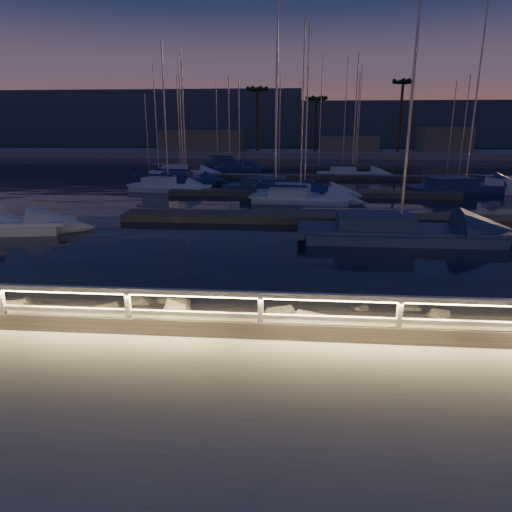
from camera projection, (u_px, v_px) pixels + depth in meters
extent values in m
plane|color=#AEA99D|center=(351.00, 340.00, 10.05)|extent=(400.00, 400.00, 0.00)
cube|color=#AEA99D|center=(367.00, 412.00, 7.68)|extent=(240.00, 5.00, 0.20)
cube|color=slate|center=(343.00, 324.00, 11.57)|extent=(240.00, 3.45, 1.29)
plane|color=black|center=(302.00, 155.00, 86.89)|extent=(320.00, 320.00, 0.00)
plane|color=black|center=(348.00, 388.00, 10.38)|extent=(400.00, 400.00, 0.00)
cube|color=silver|center=(3.00, 307.00, 10.56)|extent=(0.11, 0.11, 1.00)
cube|color=silver|center=(129.00, 311.00, 10.32)|extent=(0.11, 0.11, 1.00)
cube|color=silver|center=(260.00, 316.00, 10.08)|extent=(0.11, 0.11, 1.00)
cube|color=silver|center=(399.00, 320.00, 9.83)|extent=(0.11, 0.11, 1.00)
cube|color=silver|center=(353.00, 297.00, 9.78)|extent=(44.00, 0.12, 0.12)
cube|color=silver|center=(352.00, 319.00, 9.91)|extent=(44.00, 0.09, 0.09)
cube|color=#FEE072|center=(353.00, 301.00, 9.78)|extent=(44.00, 0.04, 0.03)
sphere|color=slate|center=(298.00, 312.00, 12.64)|extent=(0.86, 0.86, 0.86)
sphere|color=slate|center=(180.00, 319.00, 11.47)|extent=(0.76, 0.76, 0.76)
sphere|color=slate|center=(141.00, 311.00, 12.34)|extent=(0.80, 0.80, 0.80)
cube|color=#635B52|center=(318.00, 218.00, 25.49)|extent=(22.00, 2.00, 0.40)
cube|color=#635B52|center=(312.00, 193.00, 35.08)|extent=(22.00, 2.00, 0.40)
cube|color=#635B52|center=(308.00, 177.00, 46.58)|extent=(22.00, 2.00, 0.40)
cube|color=#635B52|center=(306.00, 167.00, 58.08)|extent=(22.00, 2.00, 0.40)
cube|color=#AEA99D|center=(303.00, 154.00, 81.03)|extent=(160.00, 14.00, 1.20)
cube|color=gray|center=(203.00, 142.00, 81.95)|extent=(14.00, 8.00, 4.00)
cube|color=gray|center=(348.00, 146.00, 80.93)|extent=(10.00, 6.00, 3.00)
cube|color=gray|center=(443.00, 141.00, 78.45)|extent=(8.00, 7.00, 4.60)
cylinder|color=#483521|center=(257.00, 120.00, 78.17)|extent=(0.44, 0.44, 10.50)
cylinder|color=#483521|center=(315.00, 124.00, 78.52)|extent=(0.44, 0.44, 9.00)
cylinder|color=#483521|center=(400.00, 117.00, 76.08)|extent=(0.44, 0.44, 11.50)
cube|color=#3B495C|center=(301.00, 129.00, 133.56)|extent=(220.00, 30.00, 14.00)
cube|color=#3B495C|center=(115.00, 122.00, 147.48)|extent=(120.00, 25.00, 18.00)
cube|color=silver|center=(300.00, 201.00, 31.61)|extent=(6.68, 2.78, 0.47)
cube|color=silver|center=(300.00, 197.00, 31.53)|extent=(7.19, 2.51, 0.13)
cube|color=silver|center=(287.00, 192.00, 31.60)|extent=(2.67, 1.86, 0.55)
cylinder|color=#B5B5BA|center=(303.00, 110.00, 29.96)|extent=(0.10, 0.10, 11.29)
cylinder|color=#B5B5BA|center=(281.00, 186.00, 31.56)|extent=(4.05, 0.46, 0.07)
cube|color=navy|center=(399.00, 237.00, 21.38)|extent=(8.77, 2.94, 0.59)
cube|color=navy|center=(400.00, 229.00, 21.28)|extent=(9.50, 2.50, 0.16)
cube|color=navy|center=(374.00, 221.00, 21.27)|extent=(3.41, 2.20, 0.69)
cylinder|color=#B5B5BA|center=(416.00, 50.00, 19.17)|extent=(0.13, 0.13, 15.22)
cylinder|color=#B5B5BA|center=(362.00, 209.00, 21.18)|extent=(5.48, 0.09, 0.09)
cube|color=silver|center=(169.00, 190.00, 37.35)|extent=(6.56, 3.29, 0.53)
cube|color=silver|center=(169.00, 186.00, 37.26)|extent=(7.01, 3.09, 0.15)
cube|color=silver|center=(159.00, 181.00, 37.40)|extent=(2.70, 2.02, 0.63)
cylinder|color=#B5B5BA|center=(165.00, 115.00, 35.74)|extent=(0.12, 0.12, 10.89)
cylinder|color=#B5B5BA|center=(154.00, 175.00, 37.38)|extent=(3.86, 0.85, 0.08)
cube|color=silver|center=(304.00, 196.00, 33.95)|extent=(6.72, 2.74, 0.51)
cube|color=silver|center=(305.00, 192.00, 33.86)|extent=(7.24, 2.46, 0.14)
cube|color=silver|center=(292.00, 187.00, 33.77)|extent=(2.68, 1.85, 0.60)
cylinder|color=#B5B5BA|center=(307.00, 110.00, 32.28)|extent=(0.11, 0.11, 11.39)
cylinder|color=#B5B5BA|center=(286.00, 181.00, 33.65)|extent=(4.09, 0.42, 0.07)
cube|color=navy|center=(276.00, 192.00, 35.81)|extent=(8.46, 5.59, 0.58)
cube|color=navy|center=(276.00, 188.00, 35.71)|extent=(8.92, 5.48, 0.16)
cube|color=navy|center=(263.00, 182.00, 36.11)|extent=(3.67, 3.07, 0.69)
cylinder|color=#B5B5BA|center=(277.00, 92.00, 33.77)|extent=(0.13, 0.13, 13.97)
cylinder|color=#B5B5BA|center=(257.00, 175.00, 36.21)|extent=(4.67, 2.03, 0.08)
cube|color=silver|center=(506.00, 182.00, 36.62)|extent=(3.60, 3.04, 0.62)
cylinder|color=#B5B5BA|center=(499.00, 176.00, 36.74)|extent=(4.53, 2.07, 0.08)
cube|color=navy|center=(240.00, 170.00, 54.34)|extent=(5.67, 1.96, 0.48)
cube|color=navy|center=(240.00, 167.00, 54.25)|extent=(6.14, 1.68, 0.13)
cube|color=navy|center=(233.00, 165.00, 54.24)|extent=(2.21, 1.44, 0.57)
cylinder|color=#B5B5BA|center=(239.00, 124.00, 52.89)|extent=(0.10, 0.10, 9.80)
cylinder|color=#B5B5BA|center=(230.00, 161.00, 54.16)|extent=(3.53, 0.12, 0.07)
cube|color=navy|center=(186.00, 182.00, 42.37)|extent=(6.71, 3.22, 0.50)
cube|color=navy|center=(186.00, 179.00, 42.28)|extent=(7.18, 2.99, 0.14)
cube|color=navy|center=(177.00, 175.00, 42.41)|extent=(2.74, 2.01, 0.59)
cylinder|color=#B5B5BA|center=(184.00, 115.00, 40.73)|extent=(0.11, 0.11, 11.17)
cylinder|color=#B5B5BA|center=(173.00, 170.00, 42.39)|extent=(3.97, 0.76, 0.07)
cube|color=silver|center=(352.00, 176.00, 47.87)|extent=(6.75, 2.29, 0.48)
cube|color=silver|center=(352.00, 173.00, 47.79)|extent=(7.30, 1.96, 0.13)
cube|color=silver|center=(343.00, 170.00, 47.79)|extent=(2.63, 1.70, 0.57)
cylinder|color=#B5B5BA|center=(355.00, 114.00, 46.17)|extent=(0.11, 0.11, 11.68)
cylinder|color=#B5B5BA|center=(339.00, 166.00, 47.71)|extent=(4.21, 0.10, 0.07)
cube|color=navy|center=(465.00, 191.00, 36.67)|extent=(9.28, 5.06, 0.59)
cube|color=navy|center=(465.00, 186.00, 36.56)|extent=(9.88, 4.82, 0.16)
cube|color=navy|center=(452.00, 182.00, 36.26)|extent=(3.87, 3.00, 0.70)
cylinder|color=#B5B5BA|center=(478.00, 83.00, 34.44)|extent=(0.13, 0.13, 15.32)
cylinder|color=#B5B5BA|center=(445.00, 175.00, 36.02)|extent=(5.36, 1.47, 0.09)
cube|color=navy|center=(230.00, 165.00, 60.92)|extent=(6.56, 3.69, 0.53)
cube|color=navy|center=(230.00, 163.00, 60.83)|extent=(6.97, 3.53, 0.14)
cube|color=navy|center=(224.00, 160.00, 61.03)|extent=(2.75, 2.15, 0.62)
cylinder|color=#B5B5BA|center=(229.00, 120.00, 59.32)|extent=(0.12, 0.12, 10.81)
cylinder|color=#B5B5BA|center=(221.00, 156.00, 61.04)|extent=(3.77, 1.13, 0.08)
cube|color=silver|center=(183.00, 175.00, 48.93)|extent=(6.68, 2.59, 0.51)
cube|color=silver|center=(183.00, 172.00, 48.84)|extent=(7.21, 2.30, 0.14)
cube|color=silver|center=(175.00, 169.00, 48.77)|extent=(2.65, 1.80, 0.60)
cylinder|color=#B5B5BA|center=(181.00, 115.00, 47.26)|extent=(0.11, 0.11, 11.38)
cylinder|color=#B5B5BA|center=(170.00, 164.00, 48.66)|extent=(4.09, 0.33, 0.07)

